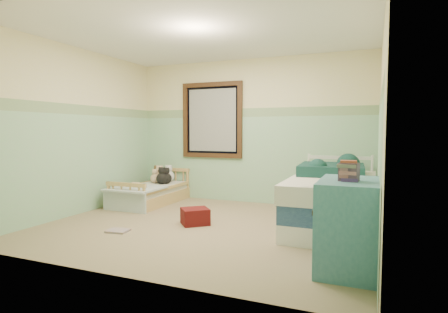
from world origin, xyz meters
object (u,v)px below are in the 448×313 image
at_px(twin_bed_frame, 332,219).
at_px(toddler_bed_frame, 151,198).
at_px(dresser, 348,225).
at_px(plush_floor_tan, 136,197).
at_px(plush_floor_cream, 127,196).
at_px(floor_book, 118,231).
at_px(red_pillow, 195,216).

bearing_deg(twin_bed_frame, toddler_bed_frame, 170.90).
xyz_separation_m(toddler_bed_frame, twin_bed_frame, (3.09, -0.49, 0.02)).
bearing_deg(twin_bed_frame, dresser, -78.64).
bearing_deg(plush_floor_tan, twin_bed_frame, -5.62).
bearing_deg(plush_floor_tan, toddler_bed_frame, 40.06).
relative_size(plush_floor_tan, dresser, 0.32).
height_order(plush_floor_cream, floor_book, plush_floor_cream).
xyz_separation_m(plush_floor_tan, red_pillow, (1.57, -0.85, -0.02)).
bearing_deg(floor_book, toddler_bed_frame, 102.89).
bearing_deg(floor_book, dresser, -11.87).
bearing_deg(twin_bed_frame, plush_floor_tan, 174.38).
height_order(twin_bed_frame, red_pillow, twin_bed_frame).
xyz_separation_m(twin_bed_frame, red_pillow, (-1.72, -0.52, -0.00)).
relative_size(dresser, red_pillow, 2.35).
bearing_deg(dresser, twin_bed_frame, 101.36).
distance_m(plush_floor_tan, floor_book, 1.76).
bearing_deg(twin_bed_frame, plush_floor_cream, 174.13).
bearing_deg(plush_floor_cream, plush_floor_tan, -9.90).
xyz_separation_m(plush_floor_cream, red_pillow, (1.78, -0.88, -0.01)).
relative_size(plush_floor_cream, plush_floor_tan, 0.92).
height_order(toddler_bed_frame, red_pillow, red_pillow).
distance_m(plush_floor_cream, floor_book, 1.90).
bearing_deg(red_pillow, plush_floor_cream, 153.63).
bearing_deg(plush_floor_cream, red_pillow, -26.37).
relative_size(toddler_bed_frame, twin_bed_frame, 0.75).
relative_size(twin_bed_frame, dresser, 2.41).
bearing_deg(dresser, red_pillow, 155.89).
bearing_deg(floor_book, plush_floor_cream, 116.12).
xyz_separation_m(toddler_bed_frame, floor_book, (0.64, -1.71, -0.08)).
height_order(twin_bed_frame, floor_book, twin_bed_frame).
distance_m(plush_floor_cream, twin_bed_frame, 3.52).
height_order(dresser, red_pillow, dresser).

